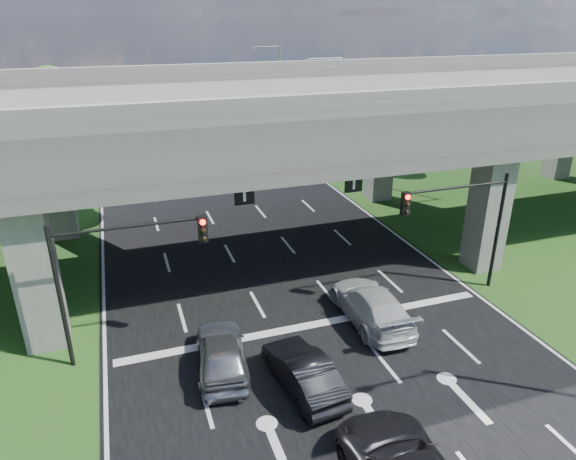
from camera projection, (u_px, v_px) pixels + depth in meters
ground at (343, 373)px, 19.99m from camera, size 160.00×160.00×0.00m
road at (269, 264)px, 28.70m from camera, size 18.00×120.00×0.03m
overpass at (256, 115)px, 27.35m from camera, size 80.00×15.00×10.00m
signal_right at (464, 215)px, 24.12m from camera, size 5.76×0.54×6.00m
signal_left at (117, 264)px, 19.47m from camera, size 5.76×0.54×6.00m
streetlight_far at (337, 108)px, 41.62m from camera, size 3.38×0.25×10.00m
streetlight_beyond at (277, 84)px, 55.56m from camera, size 3.38×0.25×10.00m
tree_left_near at (16, 136)px, 36.61m from camera, size 4.50×4.50×7.80m
tree_left_far at (49, 99)px, 50.72m from camera, size 4.80×4.80×8.32m
tree_right_near at (348, 114)px, 46.51m from camera, size 4.20×4.20×7.28m
tree_right_mid at (342, 102)px, 54.50m from camera, size 3.91×3.90×6.76m
tree_right_far at (282, 88)px, 60.03m from camera, size 4.50×4.50×7.80m
car_silver at (222, 352)px, 19.90m from camera, size 2.47×4.83×1.58m
car_dark at (303, 372)px, 18.90m from camera, size 2.05×4.60×1.47m
car_white at (371, 305)px, 23.09m from camera, size 2.45×5.63×1.61m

